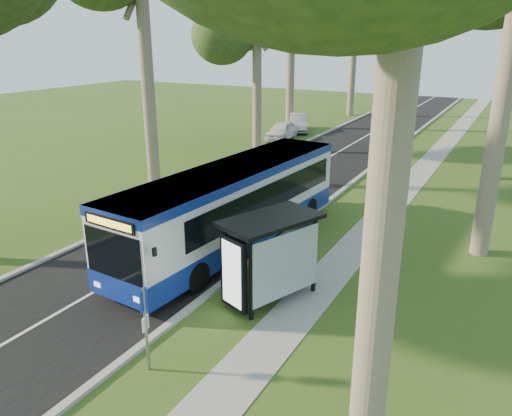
# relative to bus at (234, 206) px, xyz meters

# --- Properties ---
(ground) EXTENTS (120.00, 120.00, 0.00)m
(ground) POSITION_rel_bus_xyz_m (1.38, -1.97, -1.71)
(ground) COLOR #34561A
(ground) RESTS_ON ground
(road) EXTENTS (7.00, 100.00, 0.02)m
(road) POSITION_rel_bus_xyz_m (-2.12, 8.03, -1.70)
(road) COLOR black
(road) RESTS_ON ground
(kerb_east) EXTENTS (0.25, 100.00, 0.12)m
(kerb_east) POSITION_rel_bus_xyz_m (1.38, 8.03, -1.65)
(kerb_east) COLOR #9E9B93
(kerb_east) RESTS_ON ground
(kerb_west) EXTENTS (0.25, 100.00, 0.12)m
(kerb_west) POSITION_rel_bus_xyz_m (-5.62, 8.03, -1.65)
(kerb_west) COLOR #9E9B93
(kerb_west) RESTS_ON ground
(centre_line) EXTENTS (0.12, 100.00, 0.00)m
(centre_line) POSITION_rel_bus_xyz_m (-2.12, 8.03, -1.69)
(centre_line) COLOR white
(centre_line) RESTS_ON road
(footpath) EXTENTS (1.50, 100.00, 0.02)m
(footpath) POSITION_rel_bus_xyz_m (4.38, 8.03, -1.70)
(footpath) COLOR gray
(footpath) RESTS_ON ground
(bus) EXTENTS (3.58, 12.63, 3.31)m
(bus) POSITION_rel_bus_xyz_m (0.00, 0.00, 0.00)
(bus) COLOR silver
(bus) RESTS_ON ground
(bus_stop_sign) EXTENTS (0.12, 0.33, 2.36)m
(bus_stop_sign) POSITION_rel_bus_xyz_m (2.18, -7.91, -0.23)
(bus_stop_sign) COLOR gray
(bus_stop_sign) RESTS_ON ground
(bus_shelter) EXTENTS (2.81, 3.66, 2.79)m
(bus_shelter) POSITION_rel_bus_xyz_m (3.35, -3.50, 0.26)
(bus_shelter) COLOR black
(bus_shelter) RESTS_ON ground
(litter_bin) EXTENTS (0.55, 0.55, 0.96)m
(litter_bin) POSITION_rel_bus_xyz_m (2.64, -0.08, -1.22)
(litter_bin) COLOR black
(litter_bin) RESTS_ON ground
(car_white) EXTENTS (1.96, 4.27, 1.42)m
(car_white) POSITION_rel_bus_xyz_m (-7.88, 20.79, -1.00)
(car_white) COLOR silver
(car_white) RESTS_ON ground
(car_silver) EXTENTS (3.41, 4.88, 1.53)m
(car_silver) POSITION_rel_bus_xyz_m (-8.14, 24.87, -0.95)
(car_silver) COLOR #9B9EA2
(car_silver) RESTS_ON ground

